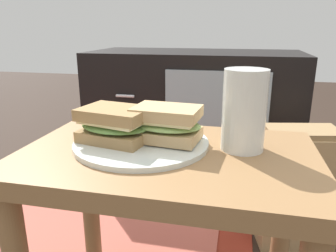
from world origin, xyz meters
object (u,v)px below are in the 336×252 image
at_px(tv_cabinet, 194,113).
at_px(beer_glass, 244,112).
at_px(sandwich_back, 167,123).
at_px(plate, 142,143).
at_px(paper_bag, 296,188).
at_px(sandwich_front, 115,124).

relative_size(tv_cabinet, beer_glass, 6.26).
relative_size(sandwich_back, beer_glass, 0.96).
xyz_separation_m(tv_cabinet, sandwich_back, (0.07, -0.92, 0.22)).
relative_size(plate, beer_glass, 1.74).
bearing_deg(sandwich_back, paper_bag, 51.17).
xyz_separation_m(plate, sandwich_back, (0.05, 0.01, 0.04)).
xyz_separation_m(tv_cabinet, beer_glass, (0.22, -0.90, 0.24)).
height_order(sandwich_front, paper_bag, sandwich_front).
distance_m(tv_cabinet, plate, 0.94).
bearing_deg(plate, sandwich_front, -169.31).
relative_size(plate, sandwich_front, 1.68).
distance_m(tv_cabinet, paper_bag, 0.66).
xyz_separation_m(tv_cabinet, paper_bag, (0.40, -0.51, -0.10)).
height_order(tv_cabinet, sandwich_front, tv_cabinet).
bearing_deg(sandwich_front, plate, 10.69).
distance_m(sandwich_front, beer_glass, 0.25).
distance_m(sandwich_front, sandwich_back, 0.10).
xyz_separation_m(tv_cabinet, sandwich_front, (-0.02, -0.94, 0.21)).
height_order(tv_cabinet, plate, tv_cabinet).
distance_m(tv_cabinet, sandwich_front, 0.96).
relative_size(plate, sandwich_back, 1.81).
bearing_deg(paper_bag, sandwich_back, -128.83).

